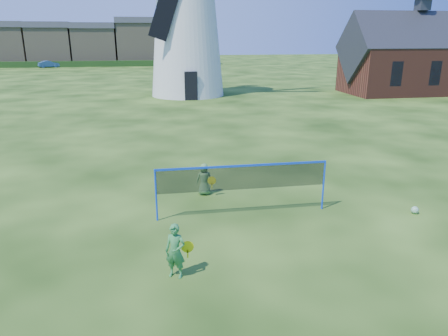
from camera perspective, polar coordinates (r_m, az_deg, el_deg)
name	(u,v)px	position (r m, az deg, el deg)	size (l,w,h in m)	color
ground	(220,224)	(11.77, -0.55, -7.76)	(220.00, 220.00, 0.00)	black
windmill	(186,16)	(37.57, -5.24, 20.14)	(15.30, 6.37, 19.94)	white
chapel	(415,59)	(42.79, 24.88, 13.47)	(12.91, 6.26, 10.91)	brown
badminton_net	(243,178)	(11.98, 2.60, -1.42)	(5.05, 0.05, 1.55)	blue
player_girl	(175,251)	(9.18, -6.71, -11.31)	(0.69, 0.46, 1.25)	#34823F
player_boy	(204,179)	(13.74, -2.72, -1.55)	(0.64, 0.42, 1.07)	#548B43
play_ball	(415,210)	(13.65, 24.81, -5.28)	(0.22, 0.22, 0.22)	green
terraced_houses	(36,43)	(85.00, -24.54, 15.39)	(60.00, 8.40, 8.32)	gray
hedge	(30,64)	(79.28, -25.20, 12.79)	(62.00, 0.80, 1.00)	#193814
car_right	(49,64)	(78.07, -23.01, 13.05)	(1.18, 3.39, 1.12)	#2A4F80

